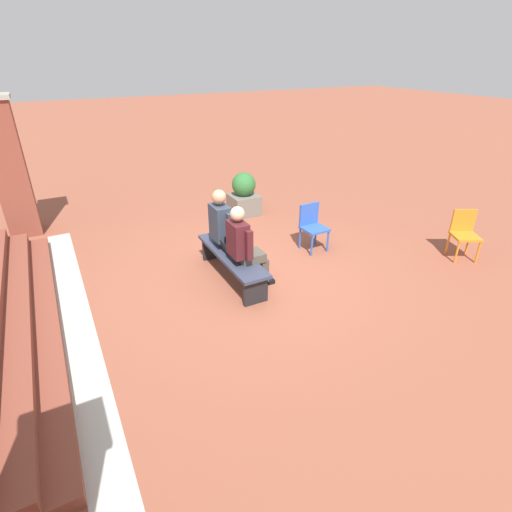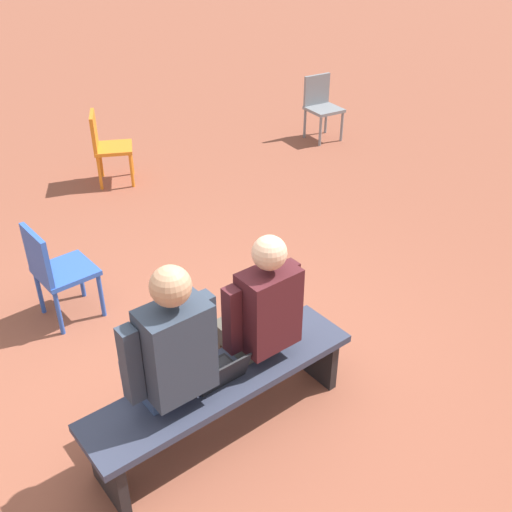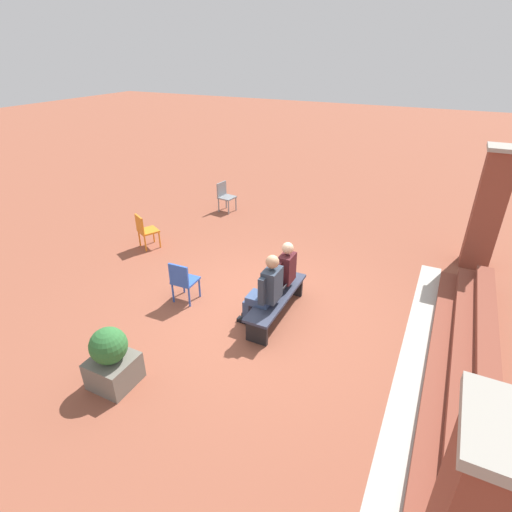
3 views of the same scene
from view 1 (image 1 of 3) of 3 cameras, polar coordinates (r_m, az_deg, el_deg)
name	(u,v)px [view 1 (image 1 of 3)]	position (r m, az deg, el deg)	size (l,w,h in m)	color
ground_plane	(252,274)	(6.56, -0.53, -2.57)	(60.00, 60.00, 0.00)	brown
concrete_strip	(76,319)	(6.04, -24.29, -8.16)	(6.32, 0.40, 0.01)	#B7B2A8
brick_steps	(10,324)	(6.01, -31.68, -8.28)	(5.52, 0.90, 0.45)	brown
brick_pillar_right_of_steps	(9,168)	(8.91, -31.77, 10.62)	(0.64, 0.64, 2.60)	brown
bench	(232,259)	(6.28, -3.47, -0.40)	(1.80, 0.44, 0.45)	#33384C
person_student	(245,245)	(5.87, -1.63, 1.53)	(0.54, 0.68, 1.33)	#4C473D
person_adult	(227,228)	(6.40, -4.19, 3.95)	(0.57, 0.72, 1.39)	#384C75
laptop	(230,250)	(6.24, -3.74, 0.90)	(0.32, 0.29, 0.21)	black
plastic_chair_by_pillar	(312,224)	(7.29, 8.03, 4.54)	(0.43, 0.43, 0.84)	#2D56B7
plastic_chair_near_bench_right	(464,231)	(7.81, 27.60, 3.16)	(0.57, 0.57, 0.84)	orange
planter	(244,195)	(8.89, -1.74, 8.68)	(0.60, 0.60, 0.94)	#6B665B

